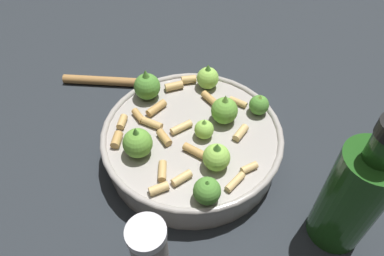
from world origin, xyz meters
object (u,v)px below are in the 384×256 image
cooking_pan (192,140)px  wooden_spoon (129,82)px  pepper_shaker (149,249)px  olive_oil_bottle (353,196)px

cooking_pan → wooden_spoon: cooking_pan is taller
pepper_shaker → olive_oil_bottle: 0.24m
olive_oil_bottle → wooden_spoon: 0.42m
cooking_pan → pepper_shaker: bearing=-85.6°
pepper_shaker → wooden_spoon: (-0.18, 0.29, -0.04)m
olive_oil_bottle → wooden_spoon: bearing=156.4°
wooden_spoon → olive_oil_bottle: bearing=-23.6°
olive_oil_bottle → wooden_spoon: size_ratio=0.96×
cooking_pan → olive_oil_bottle: bearing=-14.6°
olive_oil_bottle → pepper_shaker: bearing=-148.9°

